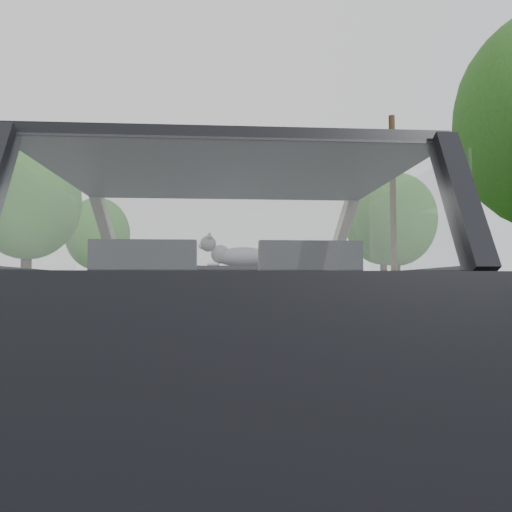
{
  "coord_description": "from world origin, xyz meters",
  "views": [
    {
      "loc": [
        -0.03,
        -2.8,
        0.88
      ],
      "look_at": [
        0.21,
        0.58,
        1.07
      ],
      "focal_mm": 35.0,
      "sensor_mm": 36.0,
      "label": 1
    }
  ],
  "objects": [
    {
      "name": "subject_car",
      "position": [
        0.0,
        0.0,
        0.72
      ],
      "size": [
        1.8,
        4.0,
        1.45
      ],
      "primitive_type": "cube",
      "color": "black",
      "rests_on": "ground"
    },
    {
      "name": "passenger_seat",
      "position": [
        0.4,
        -0.29,
        0.88
      ],
      "size": [
        0.5,
        0.72,
        0.42
      ],
      "primitive_type": "cube",
      "color": "#232329",
      "rests_on": "subject_car"
    },
    {
      "name": "cat",
      "position": [
        0.12,
        0.66,
        1.08
      ],
      "size": [
        0.54,
        0.19,
        0.24
      ],
      "primitive_type": "ellipsoid",
      "rotation": [
        0.0,
        0.0,
        -0.03
      ],
      "color": "gray",
      "rests_on": "dashboard"
    },
    {
      "name": "tree_6",
      "position": [
        -9.41,
        35.68,
        3.65
      ],
      "size": [
        5.02,
        5.02,
        7.3
      ],
      "primitive_type": null,
      "rotation": [
        0.0,
        0.0,
        -0.04
      ],
      "color": "#244D22",
      "rests_on": "ground"
    },
    {
      "name": "other_car",
      "position": [
        0.81,
        16.52,
        0.68
      ],
      "size": [
        1.89,
        4.23,
        1.36
      ],
      "primitive_type": "imported",
      "rotation": [
        0.0,
        0.0,
        -0.06
      ],
      "color": "silver",
      "rests_on": "ground"
    },
    {
      "name": "utility_pole",
      "position": [
        7.81,
        19.33,
        4.34
      ],
      "size": [
        0.3,
        0.3,
        8.69
      ],
      "primitive_type": "cylinder",
      "rotation": [
        0.0,
        0.0,
        -0.07
      ],
      "color": "#432F1D",
      "rests_on": "ground"
    },
    {
      "name": "tree_5",
      "position": [
        -9.9,
        23.2,
        3.98
      ],
      "size": [
        5.84,
        5.84,
        7.96
      ],
      "primitive_type": null,
      "rotation": [
        0.0,
        0.0,
        0.12
      ],
      "color": "#244D22",
      "rests_on": "ground"
    },
    {
      "name": "steering_wheel",
      "position": [
        -0.4,
        0.33,
        0.92
      ],
      "size": [
        0.36,
        0.36,
        0.04
      ],
      "primitive_type": "torus",
      "color": "black",
      "rests_on": "dashboard"
    },
    {
      "name": "guardrail",
      "position": [
        4.3,
        10.0,
        0.58
      ],
      "size": [
        0.05,
        90.0,
        0.32
      ],
      "primitive_type": "cube",
      "color": "#9298A5",
      "rests_on": "ground"
    },
    {
      "name": "driver_seat",
      "position": [
        -0.4,
        -0.29,
        0.88
      ],
      "size": [
        0.5,
        0.72,
        0.42
      ],
      "primitive_type": "cube",
      "color": "#232329",
      "rests_on": "subject_car"
    },
    {
      "name": "highway_sign",
      "position": [
        6.75,
        26.54,
        1.32
      ],
      "size": [
        0.12,
        1.06,
        2.65
      ],
      "primitive_type": "cube",
      "rotation": [
        0.0,
        0.0,
        -0.01
      ],
      "color": "#164524",
      "rests_on": "ground"
    },
    {
      "name": "dashboard",
      "position": [
        0.0,
        0.62,
        0.85
      ],
      "size": [
        1.58,
        0.45,
        0.3
      ],
      "primitive_type": "cube",
      "color": "black",
      "rests_on": "subject_car"
    },
    {
      "name": "ground",
      "position": [
        0.0,
        0.0,
        0.0
      ],
      "size": [
        140.0,
        140.0,
        0.0
      ],
      "primitive_type": "plane",
      "color": "#28282C",
      "rests_on": "ground"
    },
    {
      "name": "tree_3",
      "position": [
        12.83,
        35.87,
        4.53
      ],
      "size": [
        7.43,
        7.43,
        9.06
      ],
      "primitive_type": null,
      "rotation": [
        0.0,
        0.0,
        0.29
      ],
      "color": "#244D22",
      "rests_on": "ground"
    },
    {
      "name": "tree_2",
      "position": [
        10.22,
        25.78,
        3.64
      ],
      "size": [
        5.96,
        5.96,
        7.28
      ],
      "primitive_type": null,
      "rotation": [
        0.0,
        0.0,
        -0.29
      ],
      "color": "#244D22",
      "rests_on": "ground"
    }
  ]
}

